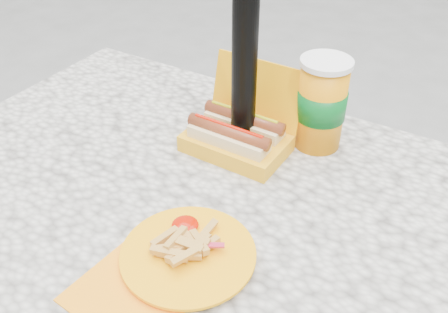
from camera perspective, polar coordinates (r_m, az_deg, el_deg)
The scene contains 4 objects.
picnic_table at distance 1.03m, azimuth -2.42°, elevation -8.28°, with size 1.20×0.80×0.75m.
hotdog_box at distance 1.04m, azimuth 1.60°, elevation 2.60°, with size 0.21×0.18×0.17m.
fries_plate at distance 0.82m, azimuth -4.62°, elevation -11.20°, with size 0.24×0.30×0.04m.
soda_cup at distance 1.04m, azimuth 11.06°, elevation 5.94°, with size 0.10×0.10×0.20m.
Camera 1 is at (0.41, -0.61, 1.37)m, focal length 40.00 mm.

